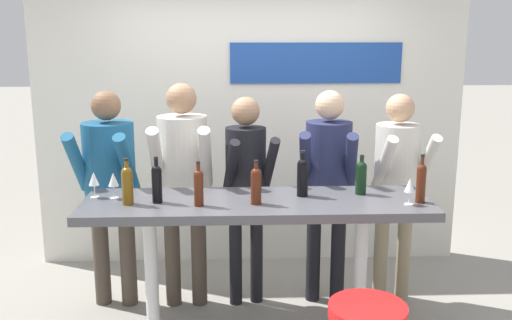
{
  "coord_description": "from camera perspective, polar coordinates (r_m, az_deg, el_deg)",
  "views": [
    {
      "loc": [
        -0.14,
        -3.63,
        2.12
      ],
      "look_at": [
        0.0,
        0.1,
        1.29
      ],
      "focal_mm": 40.0,
      "sensor_mm": 36.0,
      "label": 1
    }
  ],
  "objects": [
    {
      "name": "person_far_left",
      "position": [
        4.5,
        -14.43,
        -1.62
      ],
      "size": [
        0.5,
        0.59,
        1.71
      ],
      "rotation": [
        0.0,
        0.0,
        -0.11
      ],
      "color": "#473D33",
      "rests_on": "ground_plane"
    },
    {
      "name": "wine_bottle_6",
      "position": [
        3.96,
        10.47,
        -1.59
      ],
      "size": [
        0.07,
        0.07,
        0.27
      ],
      "color": "black",
      "rests_on": "tasting_table"
    },
    {
      "name": "person_center_left",
      "position": [
        4.38,
        -1.0,
        -1.74
      ],
      "size": [
        0.44,
        0.55,
        1.66
      ],
      "rotation": [
        0.0,
        0.0,
        0.21
      ],
      "color": "black",
      "rests_on": "ground_plane"
    },
    {
      "name": "wine_glass_1",
      "position": [
        3.78,
        15.14,
        -2.53
      ],
      "size": [
        0.07,
        0.07,
        0.18
      ],
      "color": "silver",
      "rests_on": "tasting_table"
    },
    {
      "name": "wine_bottle_3",
      "position": [
        3.75,
        -12.75,
        -2.3
      ],
      "size": [
        0.07,
        0.07,
        0.3
      ],
      "color": "brown",
      "rests_on": "tasting_table"
    },
    {
      "name": "wine_glass_0",
      "position": [
        3.96,
        -15.91,
        -1.9
      ],
      "size": [
        0.07,
        0.07,
        0.18
      ],
      "color": "silver",
      "rests_on": "tasting_table"
    },
    {
      "name": "back_wall",
      "position": [
        5.25,
        -0.56,
        4.37
      ],
      "size": [
        3.9,
        0.12,
        2.74
      ],
      "color": "silver",
      "rests_on": "ground_plane"
    },
    {
      "name": "wine_bottle_0",
      "position": [
        3.86,
        4.69,
        -1.54
      ],
      "size": [
        0.08,
        0.08,
        0.32
      ],
      "color": "black",
      "rests_on": "tasting_table"
    },
    {
      "name": "wine_bottle_1",
      "position": [
        3.75,
        -9.89,
        -2.17
      ],
      "size": [
        0.07,
        0.07,
        0.31
      ],
      "color": "black",
      "rests_on": "tasting_table"
    },
    {
      "name": "person_left",
      "position": [
        4.37,
        -7.29,
        -1.17
      ],
      "size": [
        0.45,
        0.55,
        1.76
      ],
      "rotation": [
        0.0,
        0.0,
        0.0
      ],
      "color": "#473D33",
      "rests_on": "ground_plane"
    },
    {
      "name": "person_center",
      "position": [
        4.44,
        7.19,
        -1.41
      ],
      "size": [
        0.48,
        0.59,
        1.7
      ],
      "rotation": [
        0.0,
        0.0,
        -0.17
      ],
      "color": "black",
      "rests_on": "ground_plane"
    },
    {
      "name": "tasting_table",
      "position": [
        3.83,
        0.06,
        -6.23
      ],
      "size": [
        2.3,
        0.66,
        1.04
      ],
      "color": "#4C4C51",
      "rests_on": "ground_plane"
    },
    {
      "name": "wine_bottle_2",
      "position": [
        3.65,
        -5.76,
        -2.59
      ],
      "size": [
        0.06,
        0.06,
        0.29
      ],
      "color": "#4C1E0F",
      "rests_on": "tasting_table"
    },
    {
      "name": "wine_bottle_5",
      "position": [
        3.85,
        16.19,
        -2.05
      ],
      "size": [
        0.06,
        0.06,
        0.32
      ],
      "color": "#4C1E0F",
      "rests_on": "tasting_table"
    },
    {
      "name": "wine_glass_2",
      "position": [
        3.91,
        -14.07,
        -1.99
      ],
      "size": [
        0.07,
        0.07,
        0.18
      ],
      "color": "silver",
      "rests_on": "tasting_table"
    },
    {
      "name": "wine_bottle_4",
      "position": [
        3.67,
        0.01,
        -2.42
      ],
      "size": [
        0.07,
        0.07,
        0.29
      ],
      "color": "#4C1E0F",
      "rests_on": "tasting_table"
    },
    {
      "name": "person_center_right",
      "position": [
        4.55,
        13.92,
        -1.54
      ],
      "size": [
        0.45,
        0.55,
        1.68
      ],
      "rotation": [
        0.0,
        0.0,
        0.1
      ],
      "color": "gray",
      "rests_on": "ground_plane"
    }
  ]
}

